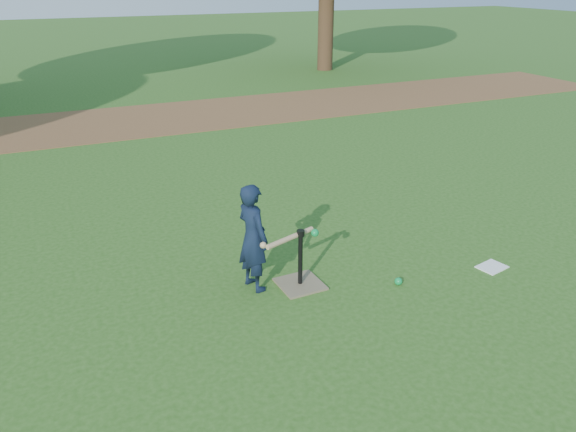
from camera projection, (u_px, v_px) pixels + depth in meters
name	position (u px, v px, depth m)	size (l,w,h in m)	color
ground	(310.00, 271.00, 6.00)	(80.00, 80.00, 0.00)	#285116
dirt_strip	(158.00, 118.00, 12.27)	(24.00, 3.00, 0.01)	brown
child	(253.00, 238.00, 5.48)	(0.40, 0.26, 1.11)	black
wiffle_ball_ground	(398.00, 281.00, 5.72)	(0.08, 0.08, 0.08)	#0C8C3F
clipboard	(492.00, 267.00, 6.07)	(0.30, 0.23, 0.01)	white
batting_tee	(300.00, 276.00, 5.68)	(0.44, 0.44, 0.61)	#78674C
swing_action	(293.00, 237.00, 5.45)	(0.66, 0.25, 0.09)	tan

